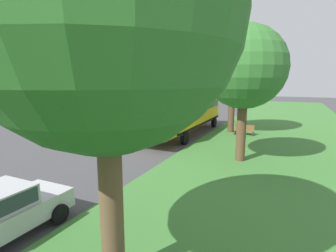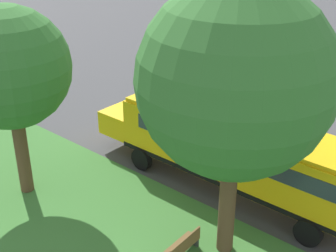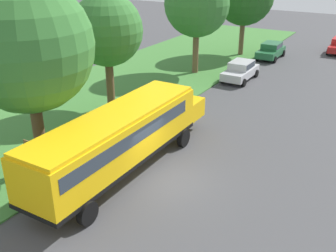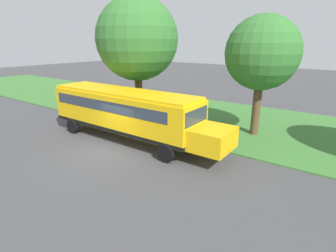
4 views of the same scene
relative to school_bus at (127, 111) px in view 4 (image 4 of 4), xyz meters
The scene contains 8 objects.
ground_plane 3.02m from the school_bus, 11.28° to the left, with size 120.00×120.00×0.00m, color #424244.
grass_verge 7.96m from the school_bus, behind, with size 12.00×80.00×0.08m, color #3D7533.
school_bus is the anchor object (origin of this frame).
oak_tree_beside_bus 5.75m from the school_bus, 147.80° to the right, with size 5.87×5.87×9.12m.
oak_tree_roadside_mid 9.09m from the school_bus, 132.59° to the left, with size 4.58×4.58×7.64m.
stop_sign 7.69m from the school_bus, 107.52° to the right, with size 0.08×0.68×2.74m.
park_bench 4.98m from the school_bus, 166.69° to the right, with size 1.62×0.56×0.92m.
trash_bin 8.46m from the school_bus, 113.40° to the right, with size 0.56×0.56×0.90m, color #2D4C33.
Camera 4 is at (9.05, 10.83, 6.00)m, focal length 28.00 mm.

